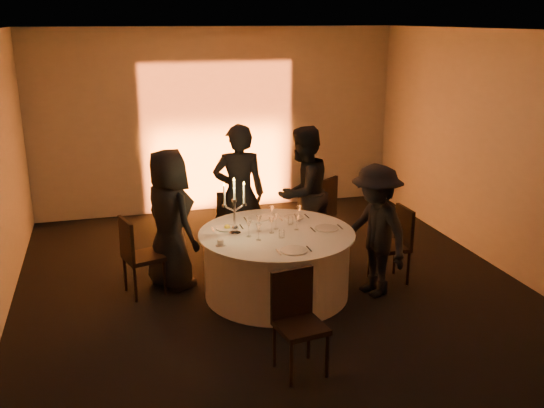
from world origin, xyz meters
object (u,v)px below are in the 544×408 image
object	(u,v)px
banquet_table	(277,263)
guest_back_right	(303,193)
chair_back_left	(233,220)
chair_front	(297,316)
candelabra	(235,215)
guest_left	(170,219)
coffee_cup	(221,243)
chair_left	(137,252)
chair_right	(396,240)
guest_back_left	(239,194)
chair_back_right	(320,209)
guest_right	(375,231)

from	to	relation	value
banquet_table	guest_back_right	world-z (taller)	guest_back_right
chair_back_left	guest_back_right	xyz separation A→B (m)	(0.91, -0.22, 0.36)
chair_front	candelabra	bearing A→B (deg)	88.81
banquet_table	guest_back_right	distance (m)	1.34
chair_front	guest_left	xyz separation A→B (m)	(-0.89, 2.14, 0.31)
banquet_table	coffee_cup	bearing A→B (deg)	-161.60
chair_back_left	chair_left	bearing A→B (deg)	42.81
chair_right	chair_front	xyz separation A→B (m)	(-1.77, -1.55, 0.01)
chair_front	candelabra	distance (m)	1.72
guest_back_left	guest_back_right	world-z (taller)	guest_back_left
chair_front	coffee_cup	xyz separation A→B (m)	(-0.44, 1.34, 0.26)
chair_right	chair_front	world-z (taller)	chair_front
chair_right	guest_back_right	world-z (taller)	guest_back_right
chair_back_left	chair_back_right	bearing A→B (deg)	-172.65
candelabra	coffee_cup	bearing A→B (deg)	-126.73
guest_left	guest_back_left	world-z (taller)	guest_back_left
banquet_table	chair_front	size ratio (longest dim) A/B	1.89
chair_front	guest_left	world-z (taller)	guest_left
chair_right	coffee_cup	distance (m)	2.23
chair_front	candelabra	xyz separation A→B (m)	(-0.21, 1.64, 0.47)
chair_right	candelabra	world-z (taller)	candelabra
chair_back_left	chair_back_right	xyz separation A→B (m)	(1.22, -0.05, 0.06)
chair_front	coffee_cup	distance (m)	1.43
chair_back_right	chair_front	world-z (taller)	chair_back_right
coffee_cup	candelabra	world-z (taller)	candelabra
banquet_table	chair_left	distance (m)	1.63
guest_back_left	chair_front	bearing A→B (deg)	98.00
chair_back_left	guest_right	xyz separation A→B (m)	(1.34, -1.57, 0.25)
chair_left	guest_back_right	world-z (taller)	guest_back_right
chair_left	guest_back_left	xyz separation A→B (m)	(1.38, 0.70, 0.40)
chair_left	coffee_cup	xyz separation A→B (m)	(0.87, -0.65, 0.27)
banquet_table	chair_right	size ratio (longest dim) A/B	1.92
chair_back_left	chair_back_right	distance (m)	1.22
guest_back_left	guest_back_right	distance (m)	0.85
chair_back_right	guest_back_left	xyz separation A→B (m)	(-1.16, -0.10, 0.34)
chair_back_left	guest_left	xyz separation A→B (m)	(-0.91, -0.70, 0.31)
chair_left	chair_front	xyz separation A→B (m)	(1.31, -1.99, 0.00)
chair_left	guest_left	size ratio (longest dim) A/B	0.56
chair_back_right	guest_right	world-z (taller)	guest_right
banquet_table	chair_left	size ratio (longest dim) A/B	1.90
guest_left	coffee_cup	bearing A→B (deg)	-177.03
guest_right	chair_right	bearing A→B (deg)	108.39
guest_back_left	guest_right	world-z (taller)	guest_back_left
chair_back_right	guest_left	xyz separation A→B (m)	(-2.12, -0.65, 0.26)
guest_left	coffee_cup	size ratio (longest dim) A/B	15.38
guest_right	coffee_cup	bearing A→B (deg)	-106.71
chair_back_right	chair_front	bearing A→B (deg)	30.80
chair_back_right	banquet_table	bearing A→B (deg)	16.15
guest_back_left	guest_right	distance (m)	1.91
guest_back_right	chair_front	bearing A→B (deg)	38.39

